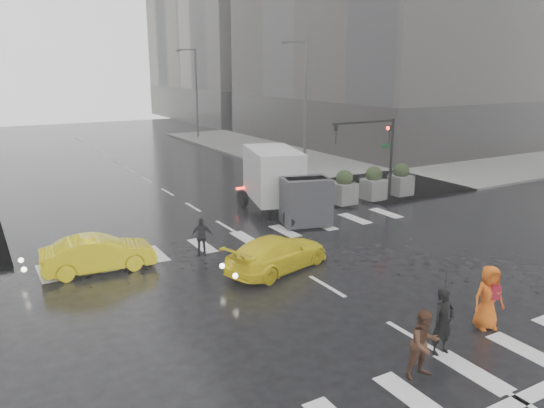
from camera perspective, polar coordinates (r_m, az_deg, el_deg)
ground at (r=18.16m, az=5.93°, el=-8.79°), size 120.00×120.00×0.00m
sidewalk_ne at (r=43.26m, az=13.33°, el=4.72°), size 35.00×35.00×0.15m
building_ne_far at (r=80.10m, az=-0.88°, el=21.08°), size 26.05×26.05×36.00m
road_markings at (r=18.16m, az=5.93°, el=-8.77°), size 18.00×48.00×0.01m
traffic_signal_pole at (r=28.86m, az=11.32°, el=6.40°), size 4.45×0.42×4.50m
street_lamp_near at (r=37.74m, az=3.45°, el=11.15°), size 2.15×0.22×9.00m
street_lamp_far at (r=55.50m, az=-8.27°, el=12.11°), size 2.15×0.22×9.00m
planter_west at (r=28.14m, az=7.76°, el=1.71°), size 1.10×1.10×1.80m
planter_mid at (r=29.39m, az=10.85°, el=2.13°), size 1.10×1.10×1.80m
planter_east at (r=30.71m, az=13.68°, el=2.51°), size 1.10×1.10×1.80m
pedestrian_black at (r=14.18m, az=18.15°, el=-9.45°), size 0.99×1.01×2.43m
pedestrian_brown at (r=13.38m, az=16.06°, el=-14.27°), size 0.89×0.72×1.70m
pedestrian_orange at (r=16.19m, az=22.26°, el=-9.27°), size 1.04×0.83×1.85m
pedestrian_far_a at (r=20.89m, az=-7.58°, el=-3.49°), size 1.01×0.80×1.50m
pedestrian_far_b at (r=26.69m, az=2.08°, el=0.87°), size 1.25×0.93×1.73m
taxi_mid at (r=20.15m, az=-18.17°, el=-5.09°), size 4.04×1.64×1.30m
taxi_rear at (r=19.27m, az=0.59°, el=-5.30°), size 4.17×2.81×1.26m
box_truck at (r=26.16m, az=1.01°, el=2.47°), size 2.24×5.99×3.18m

